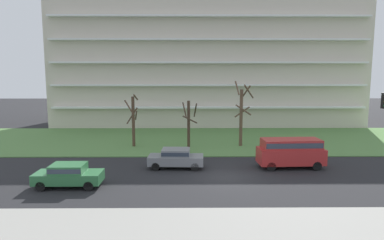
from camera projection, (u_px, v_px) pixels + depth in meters
The scene contains 10 objects.
ground at pixel (226, 177), 24.54m from camera, with size 160.00×160.00×0.00m, color #232326.
sidewalk_curb_near at pixel (244, 225), 16.61m from camera, with size 80.00×4.00×0.15m, color #99968E.
grass_lawn_strip at pixel (213, 140), 38.40m from camera, with size 80.00×16.00×0.08m, color #547F42.
apartment_building at pixel (206, 64), 51.99m from camera, with size 44.25×14.88×18.09m.
tree_far_left at pixel (133, 120), 34.45m from camera, with size 1.42×1.70×5.51m.
tree_left at pixel (189, 123), 33.79m from camera, with size 1.53×1.73×4.86m.
tree_center at pixel (242, 114), 34.53m from camera, with size 2.03×2.32×6.82m.
sedan_gray_near_left at pixel (176, 157), 26.87m from camera, with size 4.47×1.97×1.57m.
van_red_center_left at pixel (291, 151), 26.88m from camera, with size 5.28×2.23×2.36m.
sedan_green_center_right at pixel (69, 174), 22.34m from camera, with size 4.41×1.84×1.57m.
Camera 1 is at (-2.73, -23.71, 7.52)m, focal length 31.31 mm.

